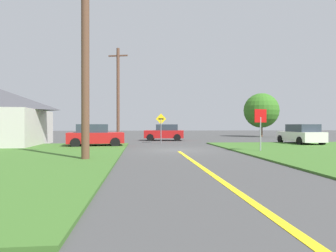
% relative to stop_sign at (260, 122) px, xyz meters
% --- Properties ---
extents(ground_plane, '(120.00, 120.00, 0.00)m').
position_rel_stop_sign_xyz_m(ground_plane, '(-4.63, 1.76, -1.75)').
color(ground_plane, '#424242').
extents(lane_stripe_center, '(0.20, 14.00, 0.01)m').
position_rel_stop_sign_xyz_m(lane_stripe_center, '(-4.63, -6.24, -1.74)').
color(lane_stripe_center, yellow).
rests_on(lane_stripe_center, ground).
extents(stop_sign, '(0.76, 0.16, 2.48)m').
position_rel_stop_sign_xyz_m(stop_sign, '(0.00, 0.00, 0.00)').
color(stop_sign, '#9EA0A8').
rests_on(stop_sign, ground).
extents(parked_car_near_building, '(4.16, 2.58, 1.62)m').
position_rel_stop_sign_xyz_m(parked_car_near_building, '(-10.18, 5.25, -0.94)').
color(parked_car_near_building, red).
rests_on(parked_car_near_building, ground).
extents(car_on_crossroad, '(2.04, 4.61, 1.62)m').
position_rel_stop_sign_xyz_m(car_on_crossroad, '(5.99, 6.08, -0.94)').
color(car_on_crossroad, white).
rests_on(car_on_crossroad, ground).
extents(car_approaching_junction, '(4.09, 2.43, 1.62)m').
position_rel_stop_sign_xyz_m(car_approaching_junction, '(-4.46, 12.71, -0.95)').
color(car_approaching_junction, red).
rests_on(car_approaching_junction, ground).
extents(utility_pole_near, '(1.76, 0.62, 8.46)m').
position_rel_stop_sign_xyz_m(utility_pole_near, '(-9.30, -3.03, 2.57)').
color(utility_pole_near, brown).
rests_on(utility_pole_near, ground).
extents(utility_pole_mid, '(1.78, 0.54, 8.58)m').
position_rel_stop_sign_xyz_m(utility_pole_mid, '(-8.94, 10.55, 2.67)').
color(utility_pole_mid, brown).
rests_on(utility_pole_mid, ground).
extents(direction_sign, '(0.90, 0.19, 2.53)m').
position_rel_stop_sign_xyz_m(direction_sign, '(-5.18, 8.18, -0.18)').
color(direction_sign, slate).
rests_on(direction_sign, ground).
extents(oak_tree_left, '(4.57, 4.57, 5.76)m').
position_rel_stop_sign_xyz_m(oak_tree_left, '(9.01, 20.58, 1.72)').
color(oak_tree_left, brown).
rests_on(oak_tree_left, ground).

